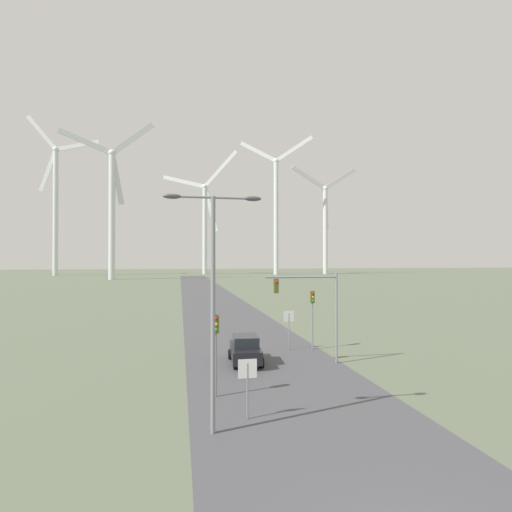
% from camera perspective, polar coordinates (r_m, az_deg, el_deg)
% --- Properties ---
extents(road_surface, '(10.00, 240.00, 0.01)m').
position_cam_1_polar(road_surface, '(56.09, -5.32, -7.44)').
color(road_surface, '#47474C').
rests_on(road_surface, ground).
extents(streetlamp, '(3.83, 0.32, 9.22)m').
position_cam_1_polar(streetlamp, '(15.56, -6.16, -3.50)').
color(streetlamp, gray).
rests_on(streetlamp, ground).
extents(stop_sign_near, '(0.81, 0.07, 2.52)m').
position_cam_1_polar(stop_sign_near, '(17.56, -1.23, -16.90)').
color(stop_sign_near, gray).
rests_on(stop_sign_near, ground).
extents(stop_sign_far, '(0.81, 0.07, 2.90)m').
position_cam_1_polar(stop_sign_far, '(30.27, 4.71, -9.44)').
color(stop_sign_far, gray).
rests_on(stop_sign_far, ground).
extents(traffic_light_post_near_left, '(0.28, 0.33, 4.01)m').
position_cam_1_polar(traffic_light_post_near_left, '(20.03, -5.75, -11.38)').
color(traffic_light_post_near_left, gray).
rests_on(traffic_light_post_near_left, ground).
extents(traffic_light_post_near_right, '(0.28, 0.34, 4.37)m').
position_cam_1_polar(traffic_light_post_near_right, '(30.43, 8.07, -7.19)').
color(traffic_light_post_near_right, gray).
rests_on(traffic_light_post_near_right, ground).
extents(traffic_light_mast_overhead, '(4.82, 0.35, 5.86)m').
position_cam_1_polar(traffic_light_mast_overhead, '(25.99, 7.95, -6.07)').
color(traffic_light_mast_overhead, gray).
rests_on(traffic_light_mast_overhead, ground).
extents(car_approaching, '(2.10, 4.22, 1.83)m').
position_cam_1_polar(car_approaching, '(26.50, -1.54, -13.18)').
color(car_approaching, black).
rests_on(car_approaching, ground).
extents(wind_turbine_far_left, '(31.72, 7.11, 70.24)m').
position_cam_1_polar(wind_turbine_far_left, '(195.70, -26.71, 7.21)').
color(wind_turbine_far_left, silver).
rests_on(wind_turbine_far_left, ground).
extents(wind_turbine_left, '(31.05, 5.57, 55.98)m').
position_cam_1_polar(wind_turbine_left, '(147.66, -19.88, 7.33)').
color(wind_turbine_left, silver).
rests_on(wind_turbine_left, ground).
extents(wind_turbine_center, '(34.72, 16.66, 58.16)m').
position_cam_1_polar(wind_turbine_center, '(191.99, -7.32, 5.35)').
color(wind_turbine_center, silver).
rests_on(wind_turbine_center, ground).
extents(wind_turbine_right, '(31.49, 14.81, 63.21)m').
position_cam_1_polar(wind_turbine_right, '(185.68, 2.89, 7.19)').
color(wind_turbine_right, silver).
rests_on(wind_turbine_right, ground).
extents(wind_turbine_far_right, '(34.75, 5.36, 52.73)m').
position_cam_1_polar(wind_turbine_far_right, '(197.04, 9.87, 5.05)').
color(wind_turbine_far_right, silver).
rests_on(wind_turbine_far_right, ground).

